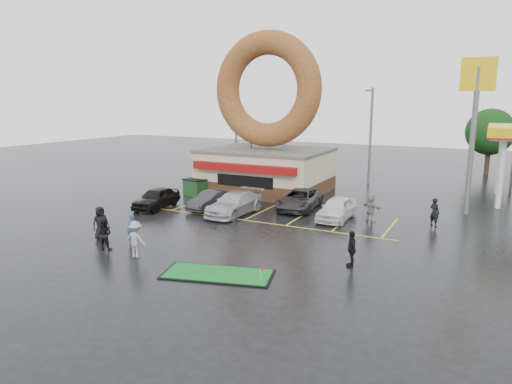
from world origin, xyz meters
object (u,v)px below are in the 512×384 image
at_px(streetlight_left, 236,130).
at_px(person_cameraman, 352,249).
at_px(person_blue, 133,229).
at_px(car_dgrey, 211,200).
at_px(shell_sign, 475,107).
at_px(streetlight_mid, 370,133).
at_px(car_black, 156,198).
at_px(car_grey, 300,199).
at_px(putting_green, 218,274).
at_px(car_silver, 234,203).
at_px(donut_shop, 267,140).
at_px(car_white, 337,209).
at_px(dumpster, 195,188).

relative_size(streetlight_left, person_cameraman, 5.10).
height_order(person_blue, person_cameraman, person_cameraman).
bearing_deg(car_dgrey, shell_sign, 28.53).
bearing_deg(streetlight_mid, car_dgrey, -115.87).
height_order(streetlight_left, car_black, streetlight_left).
xyz_separation_m(car_black, car_grey, (9.52, 4.50, -0.04)).
bearing_deg(putting_green, car_black, 140.23).
bearing_deg(car_dgrey, putting_green, -49.85).
xyz_separation_m(person_blue, putting_green, (6.63, -1.79, -0.79)).
distance_m(car_dgrey, car_grey, 6.51).
height_order(streetlight_left, car_dgrey, streetlight_left).
height_order(streetlight_mid, putting_green, streetlight_mid).
bearing_deg(car_dgrey, car_grey, 32.81).
distance_m(streetlight_mid, putting_green, 27.00).
bearing_deg(putting_green, car_silver, 115.99).
height_order(car_dgrey, car_silver, car_silver).
distance_m(donut_shop, car_white, 11.35).
distance_m(person_cameraman, dumpster, 19.28).
height_order(car_black, car_dgrey, car_black).
distance_m(donut_shop, shell_sign, 16.29).
bearing_deg(shell_sign, car_black, -157.39).
height_order(car_white, person_cameraman, person_cameraman).
distance_m(car_white, putting_green, 12.15).
relative_size(streetlight_left, car_white, 2.03).
relative_size(shell_sign, car_black, 2.37).
distance_m(car_grey, dumpster, 9.64).
distance_m(streetlight_mid, person_cameraman, 23.56).
relative_size(car_dgrey, car_white, 0.90).
bearing_deg(car_grey, person_blue, -118.13).
bearing_deg(car_black, putting_green, -45.78).
bearing_deg(person_blue, donut_shop, 49.95).
bearing_deg(streetlight_mid, car_grey, -98.31).
distance_m(shell_sign, streetlight_mid, 12.93).
distance_m(shell_sign, person_cameraman, 15.89).
relative_size(car_silver, car_grey, 1.02).
bearing_deg(dumpster, car_white, 3.41).
relative_size(streetlight_mid, person_blue, 5.42).
bearing_deg(car_grey, shell_sign, 15.51).
bearing_deg(dumpster, donut_shop, 57.42).
height_order(car_black, person_cameraman, person_cameraman).
height_order(car_black, dumpster, car_black).
bearing_deg(car_silver, car_grey, 47.90).
distance_m(person_cameraman, putting_green, 6.42).
xyz_separation_m(streetlight_mid, car_grey, (-1.89, -12.92, -4.06)).
xyz_separation_m(car_silver, car_white, (6.79, 1.82, -0.02)).
xyz_separation_m(car_black, car_dgrey, (3.72, 1.56, -0.10)).
xyz_separation_m(donut_shop, car_grey, (5.11, -4.97, -3.74)).
bearing_deg(car_white, person_cameraman, -66.81).
relative_size(car_silver, putting_green, 0.99).
xyz_separation_m(streetlight_mid, person_cameraman, (4.68, -22.75, -3.90)).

